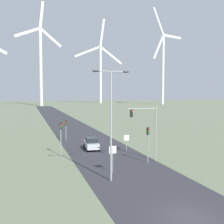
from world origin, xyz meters
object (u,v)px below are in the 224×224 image
Objects in this scene: traffic_light_post_mid_left at (66,126)px; wind_turbine_center at (41,60)px; streetlamp at (111,112)px; car_approaching at (91,144)px; stop_sign_near at (113,154)px; traffic_light_post_near_left at (61,132)px; traffic_light_post_near_right at (148,137)px; traffic_light_mast_overhead at (147,124)px; wind_turbine_right at (100,68)px; wind_turbine_far_right at (163,62)px; stop_sign_far at (126,140)px.

wind_turbine_center reaches higher than traffic_light_post_mid_left.
streetlamp reaches higher than car_approaching.
streetlamp is 5.28m from stop_sign_near.
traffic_light_post_near_left reaches higher than stop_sign_near.
traffic_light_post_near_right reaches higher than car_approaching.
traffic_light_post_near_left is 155.02m from wind_turbine_center.
car_approaching is (-4.82, 9.03, -3.86)m from traffic_light_mast_overhead.
stop_sign_near is at bearing -154.66° from traffic_light_post_near_right.
wind_turbine_center is at bearing 88.07° from traffic_light_post_near_left.
traffic_light_mast_overhead is at bearing 82.00° from traffic_light_post_near_right.
wind_turbine_right reaches higher than wind_turbine_far_right.
streetlamp is 15.60m from car_approaching.
traffic_light_post_near_left is 199.96m from wind_turbine_right.
wind_turbine_center reaches higher than traffic_light_mast_overhead.
streetlamp is at bearing -87.27° from traffic_light_post_mid_left.
wind_turbine_far_right is (98.13, 150.12, 29.79)m from traffic_light_post_near_left.
wind_turbine_right is at bearing 74.90° from stop_sign_near.
traffic_light_mast_overhead reaches higher than stop_sign_far.
traffic_light_mast_overhead is at bearing -61.88° from car_approaching.
car_approaching is at bearing -105.86° from wind_turbine_right.
traffic_light_post_near_left is 11.82m from traffic_light_post_near_right.
streetlamp reaches higher than traffic_light_post_near_left.
wind_turbine_center is (2.86, 141.03, 29.13)m from traffic_light_post_mid_left.
traffic_light_mast_overhead reaches higher than traffic_light_post_near_right.
traffic_light_post_mid_left reaches higher than stop_sign_far.
car_approaching is at bearing 28.80° from traffic_light_post_near_left.
traffic_light_post_near_left reaches higher than traffic_light_post_mid_left.
wind_turbine_far_right is (93.00, -2.16, 1.28)m from wind_turbine_center.
wind_turbine_right reaches higher than stop_sign_far.
traffic_light_post_near_left is 6.07m from car_approaching.
streetlamp is 12.66m from traffic_light_post_near_left.
wind_turbine_far_right is at bearing 60.59° from traffic_light_post_near_right.
traffic_light_post_near_right is 0.06× the size of wind_turbine_right.
wind_turbine_center is (0.82, 161.66, 29.81)m from stop_sign_near.
stop_sign_near is 10.40m from traffic_light_post_near_left.
wind_turbine_right is at bearing 135.71° from wind_turbine_far_right.
stop_sign_near is 6.01m from traffic_light_post_near_right.
stop_sign_far is at bearing 90.27° from traffic_light_post_near_right.
car_approaching is (0.57, 12.05, -1.11)m from stop_sign_near.
traffic_light_mast_overhead is 10.94m from car_approaching.
traffic_light_post_near_right is at bearing -67.85° from traffic_light_post_mid_left.
traffic_light_post_near_left is at bearing 105.96° from streetlamp.
wind_turbine_far_right is at bearing -1.33° from wind_turbine_center.
stop_sign_far is 0.34× the size of traffic_light_mast_overhead.
traffic_light_post_near_left reaches higher than car_approaching.
wind_turbine_far_right is (88.42, 156.47, 28.34)m from traffic_light_mast_overhead.
traffic_light_mast_overhead is 1.62× the size of car_approaching.
traffic_light_post_near_right is at bearing 38.01° from streetlamp.
streetlamp is 2.33× the size of traffic_light_post_near_left.
wind_turbine_center reaches higher than streetlamp.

